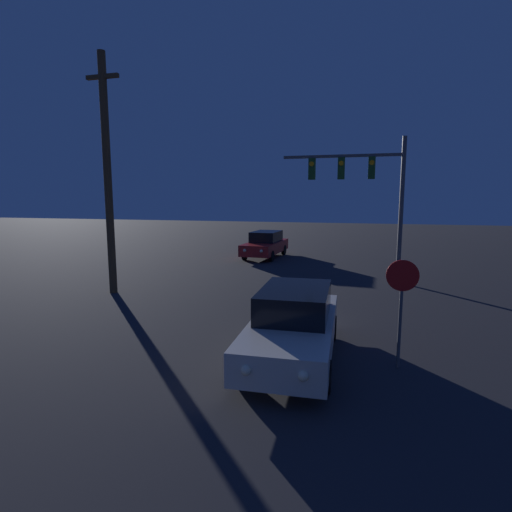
% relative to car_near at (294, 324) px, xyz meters
% --- Properties ---
extents(car_near, '(1.92, 4.73, 1.54)m').
position_rel_car_near_xyz_m(car_near, '(0.00, 0.00, 0.00)').
color(car_near, beige).
rests_on(car_near, ground_plane).
extents(car_far, '(1.95, 4.74, 1.54)m').
position_rel_car_near_xyz_m(car_far, '(-4.28, 14.62, 0.00)').
color(car_far, '#B21E1E').
rests_on(car_far, ground_plane).
extents(traffic_signal_mast, '(5.01, 0.30, 5.98)m').
position_rel_car_near_xyz_m(traffic_signal_mast, '(1.38, 9.04, 3.34)').
color(traffic_signal_mast, '#4C4C51').
rests_on(traffic_signal_mast, ground_plane).
extents(stop_sign, '(0.64, 0.07, 2.29)m').
position_rel_car_near_xyz_m(stop_sign, '(2.21, 0.03, 0.80)').
color(stop_sign, '#4C4C51').
rests_on(stop_sign, ground_plane).
extents(utility_pole, '(1.26, 0.28, 8.57)m').
position_rel_car_near_xyz_m(utility_pole, '(-7.60, 4.31, 3.63)').
color(utility_pole, '#4C3823').
rests_on(utility_pole, ground_plane).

